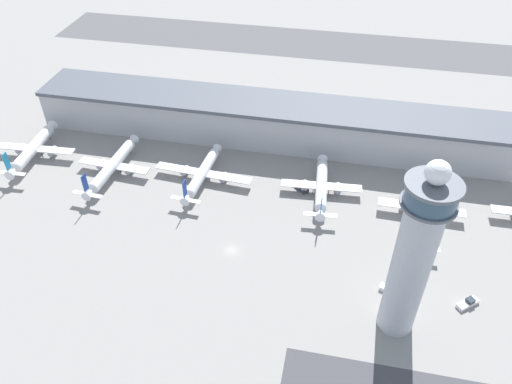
{
  "coord_description": "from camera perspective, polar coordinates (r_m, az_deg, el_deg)",
  "views": [
    {
      "loc": [
        32.26,
        -114.63,
        124.08
      ],
      "look_at": [
        4.78,
        18.67,
        11.6
      ],
      "focal_mm": 35.0,
      "sensor_mm": 36.0,
      "label": 1
    }
  ],
  "objects": [
    {
      "name": "control_tower",
      "position": [
        136.63,
        17.58,
        -6.9
      ],
      "size": [
        13.79,
        13.79,
        59.07
      ],
      "color": "#ADB2BC",
      "rests_on": "ground"
    },
    {
      "name": "airplane_gate_charlie",
      "position": [
        198.97,
        -6.15,
        2.17
      ],
      "size": [
        39.87,
        36.97,
        12.82
      ],
      "color": "silver",
      "rests_on": "ground"
    },
    {
      "name": "airplane_gate_alpha",
      "position": [
        230.54,
        -24.11,
        4.57
      ],
      "size": [
        34.79,
        38.12,
        14.2
      ],
      "color": "white",
      "rests_on": "ground"
    },
    {
      "name": "service_truck_water",
      "position": [
        196.62,
        5.1,
        0.6
      ],
      "size": [
        7.38,
        7.46,
        2.7
      ],
      "color": "black",
      "rests_on": "ground"
    },
    {
      "name": "airplane_gate_bravo",
      "position": [
        209.57,
        -16.08,
        2.93
      ],
      "size": [
        30.32,
        40.89,
        13.42
      ],
      "color": "silver",
      "rests_on": "ground"
    },
    {
      "name": "airplane_gate_echo",
      "position": [
        190.84,
        18.43,
        -1.76
      ],
      "size": [
        31.24,
        43.29,
        12.25
      ],
      "color": "white",
      "rests_on": "ground"
    },
    {
      "name": "service_truck_baggage",
      "position": [
        164.66,
        15.33,
        -10.78
      ],
      "size": [
        8.6,
        4.54,
        2.79
      ],
      "color": "black",
      "rests_on": "ground"
    },
    {
      "name": "ground_plane",
      "position": [
        171.98,
        -2.84,
        -6.67
      ],
      "size": [
        1000.0,
        1000.0,
        0.0
      ],
      "primitive_type": "plane",
      "color": "gray"
    },
    {
      "name": "terminal_building",
      "position": [
        219.72,
        1.5,
        8.1
      ],
      "size": [
        204.24,
        25.0,
        18.66
      ],
      "color": "#B2B2B7",
      "rests_on": "ground"
    },
    {
      "name": "airplane_gate_delta",
      "position": [
        192.93,
        7.49,
        0.69
      ],
      "size": [
        31.21,
        36.41,
        13.23
      ],
      "color": "silver",
      "rests_on": "ground"
    },
    {
      "name": "runway_strip",
      "position": [
        320.27,
        5.17,
        16.62
      ],
      "size": [
        306.36,
        44.0,
        0.01
      ],
      "primitive_type": "cube",
      "color": "#515154",
      "rests_on": "ground"
    },
    {
      "name": "service_truck_catering",
      "position": [
        169.04,
        23.08,
        -11.6
      ],
      "size": [
        7.31,
        6.54,
        2.42
      ],
      "color": "black",
      "rests_on": "ground"
    }
  ]
}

